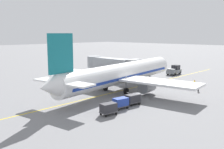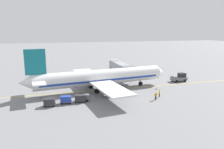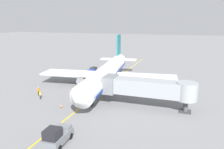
% 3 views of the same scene
% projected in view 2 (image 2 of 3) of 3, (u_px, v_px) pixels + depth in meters
% --- Properties ---
extents(ground_plane, '(400.00, 400.00, 0.00)m').
position_uv_depth(ground_plane, '(102.00, 90.00, 54.11)').
color(ground_plane, slate).
extents(gate_lead_in_line, '(0.24, 80.00, 0.01)m').
position_uv_depth(gate_lead_in_line, '(102.00, 90.00, 54.11)').
color(gate_lead_in_line, gold).
rests_on(gate_lead_in_line, ground).
extents(parked_airliner, '(30.41, 37.33, 10.63)m').
position_uv_depth(parked_airliner, '(100.00, 78.00, 53.39)').
color(parked_airliner, white).
rests_on(parked_airliner, ground).
extents(jet_bridge, '(15.48, 3.50, 4.98)m').
position_uv_depth(jet_bridge, '(120.00, 67.00, 65.73)').
color(jet_bridge, '#93999E').
rests_on(jet_bridge, ground).
extents(pushback_tractor, '(2.42, 4.51, 2.40)m').
position_uv_depth(pushback_tractor, '(179.00, 78.00, 62.80)').
color(pushback_tractor, slate).
rests_on(pushback_tractor, ground).
extents(baggage_tug_lead, '(2.17, 2.77, 1.62)m').
position_uv_depth(baggage_tug_lead, '(84.00, 97.00, 45.87)').
color(baggage_tug_lead, slate).
rests_on(baggage_tug_lead, ground).
extents(baggage_cart_front, '(1.62, 2.97, 1.58)m').
position_uv_depth(baggage_cart_front, '(80.00, 98.00, 44.88)').
color(baggage_cart_front, '#4C4C51').
rests_on(baggage_cart_front, ground).
extents(baggage_cart_second_in_train, '(1.62, 2.97, 1.58)m').
position_uv_depth(baggage_cart_second_in_train, '(66.00, 99.00, 44.03)').
color(baggage_cart_second_in_train, '#4C4C51').
rests_on(baggage_cart_second_in_train, ground).
extents(baggage_cart_third_in_train, '(1.62, 2.97, 1.58)m').
position_uv_depth(baggage_cart_third_in_train, '(49.00, 102.00, 42.50)').
color(baggage_cart_third_in_train, '#4C4C51').
rests_on(baggage_cart_third_in_train, ground).
extents(ground_crew_wing_walker, '(0.28, 0.73, 1.69)m').
position_uv_depth(ground_crew_wing_walker, '(156.00, 96.00, 46.37)').
color(ground_crew_wing_walker, '#232328').
rests_on(ground_crew_wing_walker, ground).
extents(ground_crew_loader, '(0.55, 0.60, 1.69)m').
position_uv_depth(ground_crew_loader, '(159.00, 93.00, 48.41)').
color(ground_crew_loader, '#232328').
rests_on(ground_crew_loader, ground).
extents(safety_cone_nose_left, '(0.36, 0.36, 0.59)m').
position_uv_depth(safety_cone_nose_left, '(156.00, 88.00, 54.74)').
color(safety_cone_nose_left, black).
rests_on(safety_cone_nose_left, ground).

